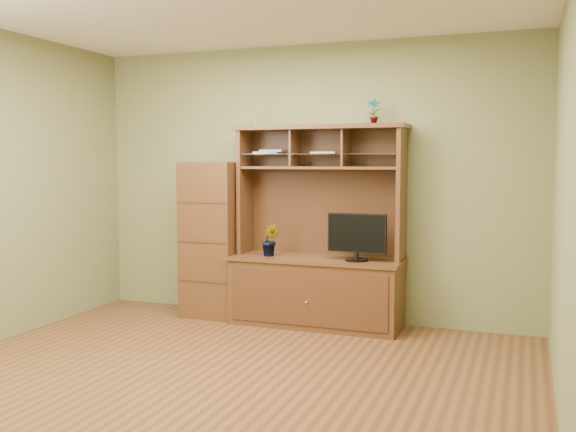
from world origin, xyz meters
The scene contains 8 objects.
room centered at (0.00, 0.00, 1.35)m, with size 4.54×4.04×2.74m.
media_hutch centered at (0.18, 1.73, 0.52)m, with size 1.66×0.61×1.90m.
monitor centered at (0.59, 1.65, 0.88)m, with size 0.55×0.21×0.43m.
orchid_plant centered at (-0.27, 1.65, 0.81)m, with size 0.17×0.14×0.32m, color #295A1F.
top_plant centered at (0.69, 1.80, 2.02)m, with size 0.13×0.09×0.24m, color #346523.
reed_diffuser centered at (-0.48, 1.80, 2.00)m, with size 0.05×0.05×0.25m.
magazines centered at (-0.16, 1.81, 1.65)m, with size 0.86×0.23×0.04m.
side_cabinet centered at (-0.92, 1.73, 0.78)m, with size 0.55×0.51×1.55m.
Camera 1 is at (2.04, -4.03, 1.56)m, focal length 40.00 mm.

